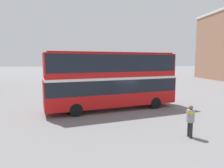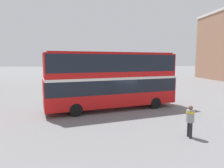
# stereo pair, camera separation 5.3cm
# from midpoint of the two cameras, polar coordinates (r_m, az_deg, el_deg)

# --- Properties ---
(ground_plane) EXTENTS (240.00, 240.00, 0.00)m
(ground_plane) POSITION_cam_midpoint_polar(r_m,az_deg,el_deg) (16.80, 2.32, -7.18)
(ground_plane) COLOR slate
(double_decker_bus) EXTENTS (11.10, 5.06, 4.69)m
(double_decker_bus) POSITION_cam_midpoint_polar(r_m,az_deg,el_deg) (16.39, -0.09, 1.97)
(double_decker_bus) COLOR red
(double_decker_bus) RESTS_ON ground_plane
(pedestrian_foreground) EXTENTS (0.46, 0.46, 1.72)m
(pedestrian_foreground) POSITION_cam_midpoint_polar(r_m,az_deg,el_deg) (11.36, 21.39, -9.00)
(pedestrian_foreground) COLOR #232328
(pedestrian_foreground) RESTS_ON ground_plane
(parked_car_kerb_near) EXTENTS (4.40, 2.32, 1.61)m
(parked_car_kerb_near) POSITION_cam_midpoint_polar(r_m,az_deg,el_deg) (29.45, -8.21, 0.39)
(parked_car_kerb_near) COLOR silver
(parked_car_kerb_near) RESTS_ON ground_plane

